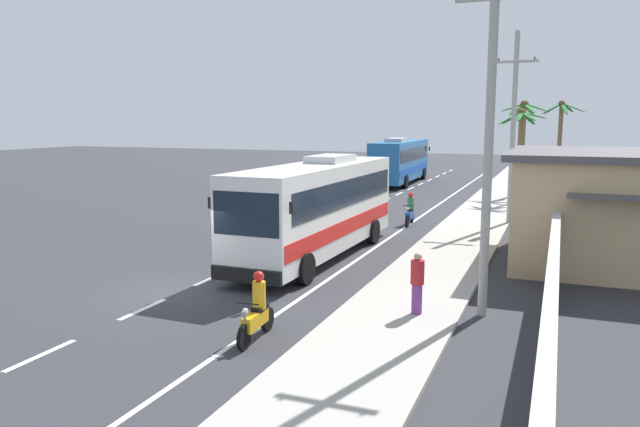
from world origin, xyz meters
name	(u,v)px	position (x,y,z in m)	size (l,w,h in m)	color
ground_plane	(185,290)	(0.00, 0.00, 0.00)	(160.00, 160.00, 0.00)	#303035
sidewalk_kerb	(458,244)	(6.80, 10.00, 0.07)	(3.20, 90.00, 0.14)	#A8A399
lane_markings	(383,222)	(2.23, 14.65, 0.00)	(3.83, 71.00, 0.01)	white
boundary_wall	(557,210)	(10.60, 14.00, 1.17)	(0.24, 60.00, 2.34)	#B2B2AD
coach_bus_foreground	(318,206)	(2.09, 5.86, 2.00)	(2.98, 11.09, 3.85)	white
coach_bus_far_lane	(400,160)	(-1.74, 33.67, 1.97)	(3.13, 11.90, 3.78)	#2366A8
motorcycle_beside_bus	(410,212)	(3.72, 14.24, 0.66)	(0.56, 1.96, 1.62)	black
motorcycle_trailing	(257,312)	(4.05, -2.92, 0.67)	(0.56, 1.96, 1.65)	black
pedestrian_near_kerb	(485,216)	(7.67, 11.76, 1.05)	(0.36, 0.36, 1.74)	gold
pedestrian_midwalk	(417,282)	(7.28, 0.00, 1.00)	(0.36, 0.36, 1.65)	#75388E
utility_pole_nearest	(490,118)	(8.87, 0.92, 5.28)	(1.97, 0.24, 10.25)	#9E9E99
utility_pole_mid	(513,126)	(8.36, 15.99, 4.91)	(2.07, 0.24, 9.46)	#9E9E99
palm_nearest	(560,128)	(10.44, 39.83, 4.57)	(3.59, 3.67, 6.84)	brown
palm_second	(521,133)	(8.22, 24.34, 4.41)	(2.91, 3.00, 5.94)	brown
palm_third	(523,130)	(8.12, 28.29, 4.57)	(3.05, 2.81, 6.54)	brown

